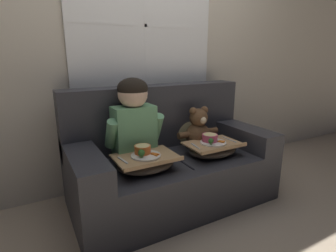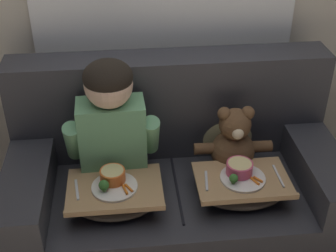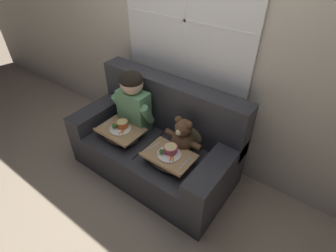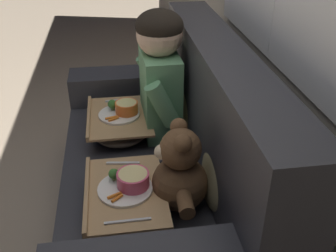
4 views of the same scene
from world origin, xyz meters
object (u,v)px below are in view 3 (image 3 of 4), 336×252
(teddy_bear, at_px, (183,138))
(lap_tray_teddy, at_px, (169,158))
(couch, at_px, (158,143))
(throw_pillow_behind_teddy, at_px, (192,128))
(throw_pillow_behind_child, at_px, (145,108))
(child_figure, at_px, (133,99))
(lap_tray_child, at_px, (121,133))

(teddy_bear, distance_m, lap_tray_teddy, 0.24)
(couch, bearing_deg, throw_pillow_behind_teddy, 28.34)
(throw_pillow_behind_teddy, distance_m, teddy_bear, 0.17)
(throw_pillow_behind_teddy, height_order, teddy_bear, teddy_bear)
(teddy_bear, bearing_deg, throw_pillow_behind_child, 164.91)
(couch, height_order, throw_pillow_behind_child, couch)
(throw_pillow_behind_child, distance_m, child_figure, 0.25)
(couch, xyz_separation_m, lap_tray_child, (-0.31, -0.21, 0.13))
(throw_pillow_behind_teddy, relative_size, teddy_bear, 0.88)
(throw_pillow_behind_child, xyz_separation_m, teddy_bear, (0.62, -0.17, -0.01))
(throw_pillow_behind_teddy, bearing_deg, child_figure, -165.27)
(child_figure, relative_size, teddy_bear, 1.61)
(throw_pillow_behind_teddy, bearing_deg, lap_tray_teddy, -90.15)
(lap_tray_teddy, bearing_deg, couch, 145.09)
(lap_tray_child, bearing_deg, teddy_bear, 19.16)
(couch, height_order, lap_tray_teddy, couch)
(child_figure, distance_m, teddy_bear, 0.65)
(child_figure, bearing_deg, couch, -0.78)
(teddy_bear, bearing_deg, child_figure, 179.62)
(couch, relative_size, lap_tray_teddy, 3.67)
(couch, distance_m, lap_tray_teddy, 0.40)
(couch, relative_size, throw_pillow_behind_teddy, 4.66)
(throw_pillow_behind_teddy, bearing_deg, couch, -151.66)
(throw_pillow_behind_child, relative_size, lap_tray_teddy, 0.80)
(throw_pillow_behind_teddy, bearing_deg, teddy_bear, -90.07)
(child_figure, xyz_separation_m, lap_tray_child, (-0.00, -0.22, -0.30))
(lap_tray_child, bearing_deg, throw_pillow_behind_teddy, 31.66)
(child_figure, xyz_separation_m, lap_tray_teddy, (0.62, -0.22, -0.30))
(couch, height_order, lap_tray_child, couch)
(throw_pillow_behind_teddy, xyz_separation_m, teddy_bear, (-0.00, -0.17, -0.01))
(throw_pillow_behind_child, bearing_deg, throw_pillow_behind_teddy, 0.00)
(couch, relative_size, throw_pillow_behind_child, 4.58)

